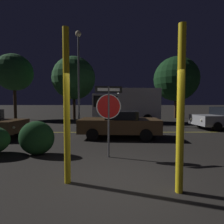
{
  "coord_description": "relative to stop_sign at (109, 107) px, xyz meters",
  "views": [
    {
      "loc": [
        -0.2,
        -3.95,
        1.85
      ],
      "look_at": [
        -0.13,
        3.58,
        1.45
      ],
      "focal_mm": 28.0,
      "sensor_mm": 36.0,
      "label": 1
    }
  ],
  "objects": [
    {
      "name": "ground_plane",
      "position": [
        0.26,
        -1.9,
        -1.71
      ],
      "size": [
        260.0,
        260.0,
        0.0
      ],
      "primitive_type": "plane",
      "color": "black"
    },
    {
      "name": "road_center_stripe",
      "position": [
        0.26,
        4.97,
        -1.71
      ],
      "size": [
        36.18,
        0.12,
        0.01
      ],
      "primitive_type": "cube",
      "color": "gold",
      "rests_on": "ground_plane"
    },
    {
      "name": "stop_sign",
      "position": [
        0.0,
        0.0,
        0.0
      ],
      "size": [
        0.91,
        0.17,
        2.4
      ],
      "rotation": [
        0.0,
        0.0,
        0.16
      ],
      "color": "#4C4C51",
      "rests_on": "ground_plane"
    },
    {
      "name": "yellow_pole_left",
      "position": [
        -0.93,
        -1.9,
        0.05
      ],
      "size": [
        0.14,
        0.14,
        3.52
      ],
      "primitive_type": "cylinder",
      "color": "yellow",
      "rests_on": "ground_plane"
    },
    {
      "name": "yellow_pole_right",
      "position": [
        1.48,
        -2.35,
        -0.0
      ],
      "size": [
        0.15,
        0.15,
        3.41
      ],
      "primitive_type": "cylinder",
      "color": "yellow",
      "rests_on": "ground_plane"
    },
    {
      "name": "hedge_bush_1",
      "position": [
        -2.56,
        0.29,
        -1.11
      ],
      "size": [
        1.24,
        0.79,
        1.2
      ],
      "primitive_type": "ellipsoid",
      "color": "#19421E",
      "rests_on": "ground_plane"
    },
    {
      "name": "passing_car_2",
      "position": [
        0.55,
        3.37,
        -0.99
      ],
      "size": [
        4.34,
        2.23,
        1.4
      ],
      "rotation": [
        0.0,
        0.0,
        1.5
      ],
      "color": "brown",
      "rests_on": "ground_plane"
    },
    {
      "name": "delivery_truck",
      "position": [
        1.41,
        10.38,
        -0.02
      ],
      "size": [
        6.17,
        2.59,
        3.14
      ],
      "rotation": [
        0.0,
        0.0,
        1.62
      ],
      "color": "silver",
      "rests_on": "ground_plane"
    },
    {
      "name": "street_lamp",
      "position": [
        -2.77,
        9.91,
        3.87
      ],
      "size": [
        0.53,
        0.53,
        8.19
      ],
      "color": "#4C4C51",
      "rests_on": "ground_plane"
    },
    {
      "name": "tree_0",
      "position": [
        -10.5,
        13.58,
        3.44
      ],
      "size": [
        3.98,
        3.98,
        7.16
      ],
      "color": "#422D1E",
      "rests_on": "ground_plane"
    },
    {
      "name": "tree_1",
      "position": [
        -3.99,
        13.66,
        2.84
      ],
      "size": [
        4.73,
        4.73,
        6.93
      ],
      "color": "#422D1E",
      "rests_on": "ground_plane"
    },
    {
      "name": "tree_2",
      "position": [
        7.95,
        15.18,
        2.98
      ],
      "size": [
        5.28,
        5.28,
        7.33
      ],
      "color": "#422D1E",
      "rests_on": "ground_plane"
    }
  ]
}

